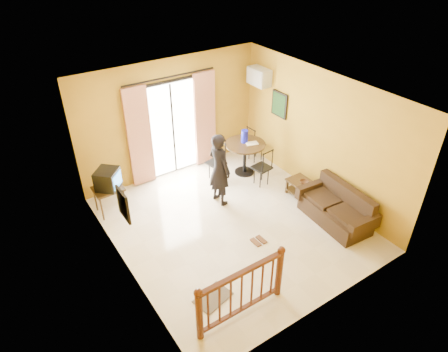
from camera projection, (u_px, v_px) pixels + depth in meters
ground at (232, 224)px, 8.21m from camera, size 5.00×5.00×0.00m
room_shell at (233, 152)px, 7.28m from camera, size 5.00×5.00×5.00m
balcony_door at (173, 128)px, 9.26m from camera, size 2.25×0.14×2.46m
tv_table at (108, 191)px, 8.29m from camera, size 0.60×0.50×0.60m
television at (108, 179)px, 8.14m from camera, size 0.62×0.62×0.42m
picture_left at (123, 205)px, 6.19m from camera, size 0.05×0.42×0.52m
dining_table at (245, 150)px, 9.52m from camera, size 0.97×0.97×0.81m
water_jug at (245, 136)px, 9.40m from camera, size 0.17×0.17×0.31m
serving_tray at (252, 143)px, 9.41m from camera, size 0.32×0.25×0.02m
dining_chairs at (244, 174)px, 9.82m from camera, size 1.78×1.40×0.95m
air_conditioner at (259, 77)px, 9.37m from camera, size 0.31×0.60×0.40m
botanical_print at (279, 104)px, 9.25m from camera, size 0.05×0.50×0.60m
coffee_table at (305, 189)px, 8.83m from camera, size 0.46×0.84×0.37m
bowl at (304, 182)px, 8.78m from camera, size 0.22×0.22×0.06m
sofa at (337, 209)px, 8.15m from camera, size 0.85×1.65×0.76m
standing_person at (219, 169)px, 8.42m from camera, size 0.46×0.64×1.65m
stair_balustrade at (242, 289)px, 6.05m from camera, size 1.63×0.13×1.04m
doormat at (213, 298)px, 6.61m from camera, size 0.68×0.53×0.02m
sandals at (258, 241)px, 7.75m from camera, size 0.25×0.25×0.03m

